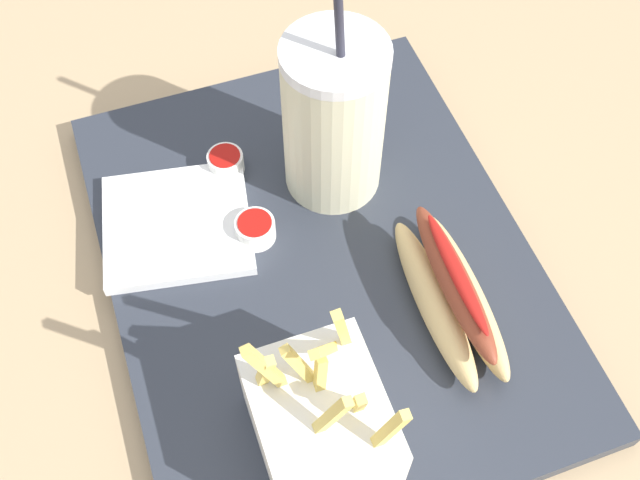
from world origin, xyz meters
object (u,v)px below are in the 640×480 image
Objects in this scene: soda_cup at (334,119)px; ketchup_cup_2 at (226,162)px; fries_basket at (320,423)px; napkin_stack at (177,225)px; hot_dog_1 at (451,294)px; ketchup_cup_1 at (255,229)px.

soda_cup reaches higher than ketchup_cup_2.
napkin_stack is (-0.22, -0.06, -0.04)m from fries_basket.
fries_basket is at bearing -22.05° from soda_cup.
hot_dog_1 is (-0.07, 0.14, -0.02)m from fries_basket.
ketchup_cup_2 is 0.26× the size of napkin_stack.
ketchup_cup_2 is (-0.04, -0.09, -0.07)m from soda_cup.
soda_cup is 0.17m from napkin_stack.
hot_dog_1 is at bearing 33.59° from ketchup_cup_2.
ketchup_cup_1 and ketchup_cup_2 have the same top height.
ketchup_cup_1 is 0.07m from napkin_stack.
fries_basket is at bearing -0.71° from ketchup_cup_2.
soda_cup is 0.12m from ketchup_cup_2.
ketchup_cup_1 is 1.05× the size of ketchup_cup_2.
fries_basket is at bearing -2.32° from ketchup_cup_1.
napkin_stack is at bearing -50.34° from ketchup_cup_2.
napkin_stack is (-0.03, -0.06, -0.01)m from ketchup_cup_1.
ketchup_cup_2 is at bearing 129.66° from napkin_stack.
ketchup_cup_1 reaches higher than napkin_stack.
napkin_stack is (-0.15, -0.19, -0.02)m from hot_dog_1.
hot_dog_1 is at bearing 117.65° from fries_basket.
ketchup_cup_1 is 0.08m from ketchup_cup_2.
napkin_stack is at bearing -128.39° from hot_dog_1.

